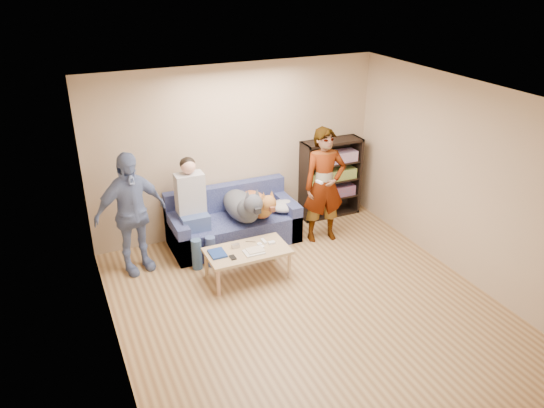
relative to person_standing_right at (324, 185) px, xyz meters
name	(u,v)px	position (x,y,z in m)	size (l,w,h in m)	color
ground	(312,312)	(-1.04, -1.62, -0.88)	(5.00, 5.00, 0.00)	olive
ceiling	(320,102)	(-1.04, -1.62, 1.72)	(5.00, 5.00, 0.00)	white
wall_back	(237,150)	(-1.04, 0.88, 0.42)	(4.50, 4.50, 0.00)	tan
wall_front	(479,355)	(-1.04, -4.12, 0.42)	(4.50, 4.50, 0.00)	tan
wall_left	(109,259)	(-3.29, -1.62, 0.42)	(5.00, 5.00, 0.00)	tan
wall_right	(471,185)	(1.21, -1.62, 0.42)	(5.00, 5.00, 0.00)	tan
blanket	(285,206)	(-0.50, 0.31, -0.37)	(0.45, 0.38, 0.16)	#A3A3A7
person_standing_right	(324,185)	(0.00, 0.00, 0.00)	(0.64, 0.42, 1.76)	gray
person_standing_left	(131,214)	(-2.79, 0.25, -0.02)	(1.00, 0.42, 1.71)	#7185B5
held_controller	(319,182)	(-0.20, -0.20, 0.16)	(0.04, 0.12, 0.03)	white
notebook_blue	(217,253)	(-1.86, -0.51, -0.45)	(0.20, 0.26, 0.03)	navy
papers	(254,252)	(-1.41, -0.66, -0.45)	(0.26, 0.20, 0.01)	beige
magazine	(255,250)	(-1.38, -0.64, -0.44)	(0.22, 0.17, 0.01)	beige
camera_silver	(236,246)	(-1.58, -0.44, -0.43)	(0.11, 0.06, 0.05)	#ABAAAF
controller_a	(264,241)	(-1.18, -0.46, -0.44)	(0.04, 0.13, 0.03)	white
controller_b	(272,243)	(-1.10, -0.54, -0.44)	(0.09, 0.06, 0.03)	white
headphone_cup_a	(262,247)	(-1.26, -0.58, -0.45)	(0.07, 0.07, 0.02)	white
headphone_cup_b	(260,244)	(-1.26, -0.50, -0.45)	(0.07, 0.07, 0.02)	white
pen_orange	(250,255)	(-1.48, -0.72, -0.45)	(0.01, 0.01, 0.14)	orange
pen_black	(251,242)	(-1.34, -0.38, -0.45)	(0.01, 0.01, 0.14)	black
wallet	(233,257)	(-1.71, -0.68, -0.45)	(0.07, 0.12, 0.01)	black
sofa	(233,224)	(-1.29, 0.47, -0.60)	(1.90, 0.85, 0.82)	#515B93
person_seated	(193,205)	(-1.92, 0.35, -0.11)	(0.40, 0.73, 1.47)	#455398
dog_gray	(243,206)	(-1.19, 0.27, -0.23)	(0.44, 1.26, 0.64)	#4C5057
dog_tan	(259,204)	(-0.93, 0.30, -0.26)	(0.38, 1.15, 0.55)	#B35E36
coffee_table	(247,253)	(-1.46, -0.56, -0.51)	(1.10, 0.60, 0.42)	tan
bookshelf	(330,176)	(0.51, 0.71, -0.20)	(1.00, 0.34, 1.30)	black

